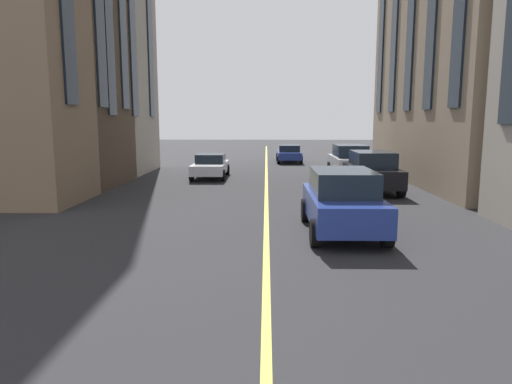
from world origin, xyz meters
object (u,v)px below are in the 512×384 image
object	(u,v)px
car_blue_mid	(289,153)
car_black_near	(372,171)
car_white_oncoming	(210,166)
car_white_trailing	(350,160)
car_blue_parked_a	(342,201)

from	to	relation	value
car_blue_mid	car_black_near	xyz separation A→B (m)	(-15.16, -3.12, 0.27)
car_white_oncoming	car_blue_mid	bearing A→B (deg)	-26.57
car_black_near	car_white_trailing	world-z (taller)	same
car_white_trailing	car_white_oncoming	world-z (taller)	car_white_trailing
car_blue_parked_a	car_white_oncoming	size ratio (longest dim) A/B	1.07
car_black_near	car_blue_parked_a	bearing A→B (deg)	161.67
car_blue_parked_a	car_white_trailing	bearing A→B (deg)	-10.90
car_black_near	car_white_oncoming	size ratio (longest dim) A/B	1.07
car_black_near	car_blue_mid	bearing A→B (deg)	11.62
car_blue_parked_a	car_blue_mid	bearing A→B (deg)	1.10
car_black_near	car_white_oncoming	xyz separation A→B (m)	(5.12, 8.14, -0.27)
car_white_trailing	car_blue_parked_a	distance (m)	14.13
car_black_near	car_white_trailing	size ratio (longest dim) A/B	1.00
car_white_trailing	car_white_oncoming	size ratio (longest dim) A/B	1.07
car_black_near	car_blue_parked_a	size ratio (longest dim) A/B	1.00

